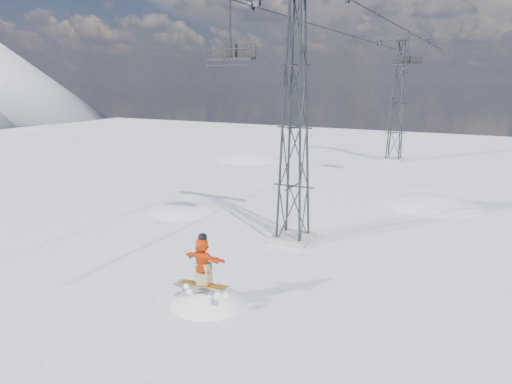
% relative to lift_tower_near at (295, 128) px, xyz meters
% --- Properties ---
extents(ground, '(120.00, 120.00, 0.00)m').
position_rel_lift_tower_near_xyz_m(ground, '(-0.80, -8.00, -5.47)').
color(ground, white).
rests_on(ground, ground).
extents(snow_terrain, '(39.00, 37.00, 22.00)m').
position_rel_lift_tower_near_xyz_m(snow_terrain, '(-5.57, 13.24, -15.06)').
color(snow_terrain, white).
rests_on(snow_terrain, ground).
extents(lift_tower_near, '(5.20, 1.80, 11.43)m').
position_rel_lift_tower_near_xyz_m(lift_tower_near, '(0.00, 0.00, 0.00)').
color(lift_tower_near, '#999999').
rests_on(lift_tower_near, ground).
extents(lift_tower_far, '(5.20, 1.80, 11.43)m').
position_rel_lift_tower_near_xyz_m(lift_tower_far, '(0.00, 25.00, 0.00)').
color(lift_tower_far, '#999999').
rests_on(lift_tower_far, ground).
extents(haul_cables, '(4.46, 51.00, 0.06)m').
position_rel_lift_tower_near_xyz_m(haul_cables, '(0.00, 11.50, 5.38)').
color(haul_cables, black).
rests_on(haul_cables, ground).
extents(snowboarder_jump, '(4.40, 4.40, 6.61)m').
position_rel_lift_tower_near_xyz_m(snowboarder_jump, '(-0.20, -7.17, -7.10)').
color(snowboarder_jump, white).
rests_on(snowboarder_jump, ground).
extents(lift_chair_near, '(2.16, 0.62, 2.68)m').
position_rel_lift_tower_near_xyz_m(lift_chair_near, '(-2.20, -1.88, 3.24)').
color(lift_chair_near, black).
rests_on(lift_chair_near, ground).
extents(lift_chair_mid, '(1.96, 0.56, 2.44)m').
position_rel_lift_tower_near_xyz_m(lift_chair_mid, '(2.20, 15.46, 3.43)').
color(lift_chair_mid, black).
rests_on(lift_chair_mid, ground).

